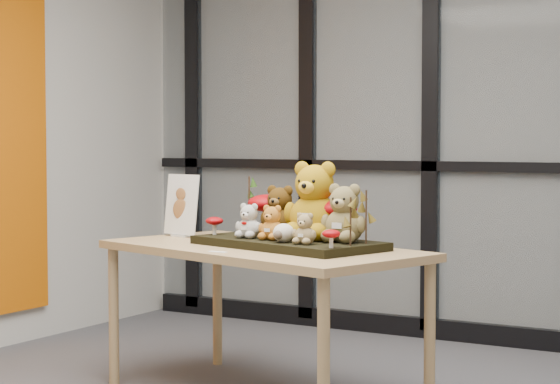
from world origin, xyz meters
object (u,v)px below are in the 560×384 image
Objects in this scene: bear_tan_back at (345,210)px; sign_holder at (181,207)px; mushroom_front_left at (214,225)px; bear_small_yellow at (272,221)px; bear_brown_medium at (280,208)px; mushroom_back_left at (267,212)px; mushroom_back_right at (337,217)px; bear_pooh_yellow at (315,196)px; mushroom_front_right at (331,238)px; diorama_tray at (288,243)px; bear_white_bow at (249,219)px; bear_beige_small at (305,227)px; plush_cream_hedgehog at (284,232)px; display_table at (262,261)px.

bear_tan_back reaches higher than sign_holder.
mushroom_front_left is 0.35m from sign_holder.
bear_small_yellow is 0.55× the size of sign_holder.
bear_brown_medium is at bearing 128.16° from bear_small_yellow.
bear_tan_back reaches higher than mushroom_back_left.
bear_small_yellow is at bearing -147.36° from mushroom_back_right.
mushroom_front_right is (0.24, -0.30, -0.15)m from bear_pooh_yellow.
diorama_tray is 4.99× the size of bear_white_bow.
plush_cream_hedgehog is at bearing -172.49° from bear_beige_small.
display_table is 0.22m from bear_small_yellow.
display_table is 6.48× the size of bear_brown_medium.
mushroom_back_left is at bearing 169.86° from bear_brown_medium.
bear_pooh_yellow reaches higher than display_table.
sign_holder reaches higher than plush_cream_hedgehog.
mushroom_back_right is (0.25, 0.16, 0.01)m from bear_small_yellow.
plush_cream_hedgehog is (0.24, -0.10, -0.04)m from bear_white_bow.
mushroom_back_left is 0.48m from sign_holder.
mushroom_back_left is at bearing 164.91° from mushroom_back_right.
bear_beige_small reaches higher than mushroom_front_right.
bear_brown_medium reaches higher than plush_cream_hedgehog.
plush_cream_hedgehog is at bearing -51.41° from diorama_tray.
sign_holder is at bearing -173.28° from bear_tan_back.
plush_cream_hedgehog is at bearing -130.74° from bear_tan_back.
mushroom_front_left is (-0.52, -0.05, -0.15)m from bear_pooh_yellow.
display_table is at bearing 43.93° from bear_white_bow.
sign_holder is at bearing 174.18° from bear_white_bow.
mushroom_front_right is (0.59, -0.45, -0.06)m from mushroom_back_left.
bear_pooh_yellow is at bearing 43.67° from diorama_tray.
mushroom_front_left is at bearing 161.69° from mushroom_front_right.
plush_cream_hedgehog reaches higher than diorama_tray.
bear_brown_medium is at bearing 28.19° from mushroom_front_left.
display_table is at bearing 154.99° from mushroom_front_right.
diorama_tray is at bearing 153.34° from bear_beige_small.
mushroom_front_left reaches higher than display_table.
sign_holder is (-1.07, 0.41, 0.07)m from mushroom_front_right.
bear_small_yellow is 0.86× the size of mushroom_back_right.
mushroom_front_left is at bearing -172.75° from mushroom_back_right.
display_table is 9.54× the size of bear_white_bow.
sign_holder is (-0.48, -0.04, 0.01)m from mushroom_back_left.
diorama_tray is at bearing -157.92° from mushroom_back_right.
bear_beige_small is 0.96m from sign_holder.
bear_white_bow reaches higher than mushroom_front_right.
bear_pooh_yellow is 1.37× the size of bear_tan_back.
bear_beige_small is (-0.11, -0.17, -0.07)m from bear_tan_back.
bear_white_bow is at bearing -160.67° from mushroom_back_right.
mushroom_front_right is (0.48, -0.40, -0.09)m from bear_brown_medium.
bear_pooh_yellow is at bearing 57.62° from bear_small_yellow.
display_table is at bearing -160.68° from bear_tan_back.
bear_pooh_yellow is at bearing -164.31° from mushroom_back_right.
bear_white_bow is at bearing -147.96° from diorama_tray.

